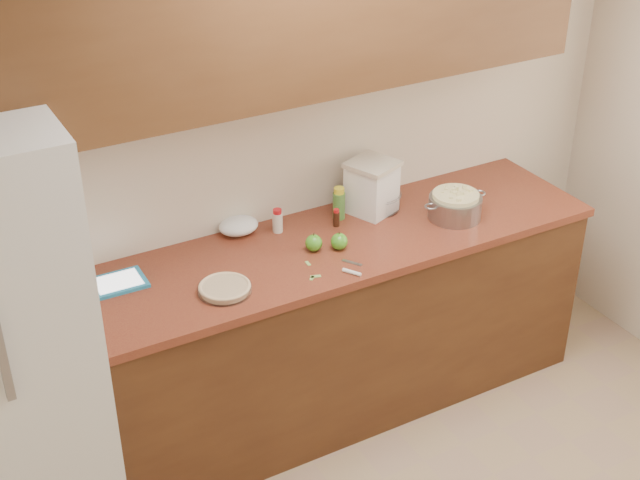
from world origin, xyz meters
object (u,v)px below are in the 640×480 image
flour_canister (372,187)px  tablet (118,283)px  colander (455,206)px  pie (225,288)px

flour_canister → tablet: bearing=-178.3°
colander → tablet: (-1.57, 0.21, -0.05)m
flour_canister → tablet: flour_canister is taller
flour_canister → tablet: 1.27m
tablet → pie: bearing=-35.6°
pie → flour_canister: size_ratio=0.82×
flour_canister → colander: bearing=-38.2°
pie → colander: 1.21m
pie → colander: bearing=3.0°
colander → flour_canister: flour_canister is taller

